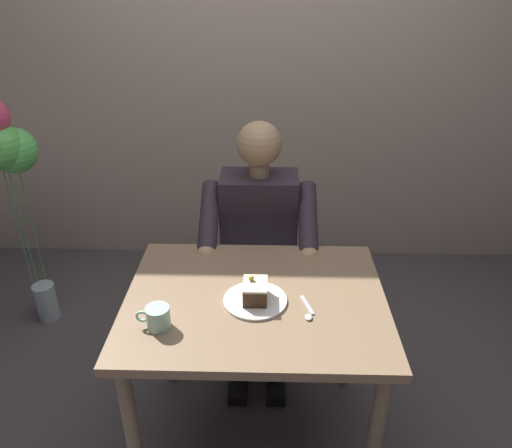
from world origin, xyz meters
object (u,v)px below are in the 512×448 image
coffee_cup (157,317)px  dessert_spoon (308,312)px  balloon_display (9,159)px  dining_table (255,318)px  seated_person (259,246)px  chair (259,252)px  cake_slice (255,291)px

coffee_cup → dessert_spoon: bearing=-169.8°
dessert_spoon → balloon_display: (1.44, -0.90, 0.21)m
coffee_cup → balloon_display: 1.37m
dining_table → balloon_display: size_ratio=0.76×
seated_person → balloon_display: 1.32m
seated_person → balloon_display: balloon_display is taller
chair → coffee_cup: size_ratio=7.73×
coffee_cup → balloon_display: bearing=-46.7°
seated_person → dessert_spoon: (-0.19, 0.62, 0.11)m
dining_table → dessert_spoon: dessert_spoon is taller
dining_table → chair: 0.73m
chair → balloon_display: bearing=-4.5°
cake_slice → balloon_display: size_ratio=0.09×
chair → dessert_spoon: chair is taller
cake_slice → balloon_display: bearing=-33.8°
chair → cake_slice: size_ratio=8.16×
coffee_cup → dessert_spoon: size_ratio=0.81×
dessert_spoon → seated_person: bearing=-73.4°
seated_person → cake_slice: size_ratio=11.07×
dining_table → balloon_display: (1.25, -0.81, 0.32)m
dining_table → chair: (0.00, -0.71, -0.15)m
cake_slice → dessert_spoon: bearing=162.7°
cake_slice → balloon_display: 1.52m
coffee_cup → dining_table: bearing=-151.1°
chair → seated_person: bearing=90.0°
cake_slice → balloon_display: balloon_display is taller
dining_table → cake_slice: cake_slice is taller
cake_slice → chair: bearing=-90.1°
dining_table → dessert_spoon: 0.23m
cake_slice → dessert_spoon: 0.20m
cake_slice → coffee_cup: bearing=25.2°
seated_person → cake_slice: seated_person is taller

